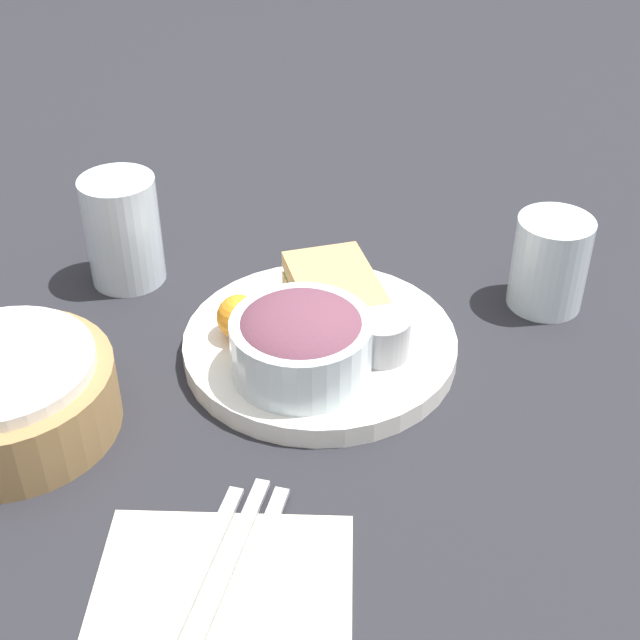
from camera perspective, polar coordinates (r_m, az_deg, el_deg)
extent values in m
plane|color=#232328|center=(0.88, 0.00, -2.18)|extent=(4.00, 4.00, 0.00)
cylinder|color=white|center=(0.87, 0.00, -1.63)|extent=(0.27, 0.27, 0.02)
cube|color=tan|center=(0.90, 0.91, 1.09)|extent=(0.14, 0.11, 0.02)
cube|color=#6BB24C|center=(0.89, 0.92, 1.73)|extent=(0.13, 0.11, 0.01)
cube|color=tan|center=(0.89, 0.93, 2.38)|extent=(0.14, 0.11, 0.02)
cylinder|color=silver|center=(0.81, -1.21, -1.72)|extent=(0.13, 0.13, 0.06)
ellipsoid|color=brown|center=(0.80, -1.22, -0.68)|extent=(0.12, 0.12, 0.05)
cylinder|color=#99999E|center=(0.84, 3.90, -0.98)|extent=(0.06, 0.06, 0.04)
sphere|color=orange|center=(0.86, -5.20, 0.23)|extent=(0.04, 0.04, 0.04)
cylinder|color=silver|center=(0.98, -12.50, 5.61)|extent=(0.08, 0.08, 0.12)
cylinder|color=#997547|center=(0.83, -19.31, -4.79)|extent=(0.19, 0.19, 0.06)
cube|color=beige|center=(0.69, -6.17, -16.11)|extent=(0.13, 0.19, 0.00)
cube|color=#B2B2B7|center=(0.68, -4.71, -16.22)|extent=(0.18, 0.05, 0.01)
cube|color=#B2B2B7|center=(0.69, -6.19, -15.88)|extent=(0.19, 0.05, 0.01)
cube|color=#B2B2B7|center=(0.69, -7.65, -15.53)|extent=(0.16, 0.05, 0.01)
cylinder|color=silver|center=(0.95, 14.50, 3.57)|extent=(0.08, 0.08, 0.10)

